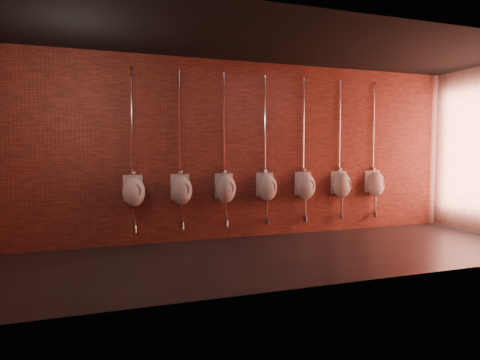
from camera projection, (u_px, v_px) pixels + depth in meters
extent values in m
plane|color=black|center=(290.00, 254.00, 6.57)|extent=(8.50, 8.50, 0.00)
cube|color=black|center=(292.00, 42.00, 6.34)|extent=(8.50, 3.00, 0.04)
cube|color=brown|center=(254.00, 150.00, 7.86)|extent=(8.50, 0.04, 3.20)
cube|color=brown|center=(348.00, 150.00, 5.05)|extent=(8.50, 0.04, 3.20)
ellipsoid|color=white|center=(134.00, 192.00, 7.04)|extent=(0.43, 0.40, 0.50)
cube|color=white|center=(133.00, 188.00, 7.15)|extent=(0.32, 0.10, 0.45)
cylinder|color=gray|center=(134.00, 191.00, 6.92)|extent=(0.22, 0.06, 0.22)
cylinder|color=silver|center=(132.00, 123.00, 7.06)|extent=(0.03, 0.03, 1.79)
sphere|color=silver|center=(133.00, 173.00, 7.10)|extent=(0.09, 0.09, 0.09)
cylinder|color=silver|center=(131.00, 68.00, 6.99)|extent=(0.06, 0.06, 0.01)
cylinder|color=silver|center=(134.00, 214.00, 7.06)|extent=(0.04, 0.04, 0.37)
cylinder|color=silver|center=(134.00, 229.00, 7.08)|extent=(0.09, 0.09, 0.12)
cylinder|color=silver|center=(134.00, 228.00, 7.16)|extent=(0.04, 0.16, 0.04)
ellipsoid|color=white|center=(181.00, 190.00, 7.31)|extent=(0.43, 0.40, 0.50)
cube|color=white|center=(180.00, 187.00, 7.42)|extent=(0.32, 0.10, 0.45)
cylinder|color=gray|center=(183.00, 189.00, 7.19)|extent=(0.22, 0.06, 0.22)
cylinder|color=silver|center=(180.00, 124.00, 7.32)|extent=(0.03, 0.03, 1.79)
sphere|color=silver|center=(180.00, 172.00, 7.37)|extent=(0.09, 0.09, 0.09)
cylinder|color=silver|center=(179.00, 71.00, 7.26)|extent=(0.06, 0.06, 0.01)
cylinder|color=silver|center=(182.00, 212.00, 7.33)|extent=(0.04, 0.04, 0.37)
cylinder|color=silver|center=(182.00, 226.00, 7.35)|extent=(0.09, 0.09, 0.12)
cylinder|color=silver|center=(181.00, 225.00, 7.43)|extent=(0.04, 0.16, 0.04)
ellipsoid|color=white|center=(226.00, 189.00, 7.58)|extent=(0.43, 0.40, 0.50)
cube|color=white|center=(224.00, 186.00, 7.69)|extent=(0.32, 0.10, 0.45)
cylinder|color=gray|center=(228.00, 188.00, 7.46)|extent=(0.22, 0.06, 0.22)
cylinder|color=silver|center=(224.00, 125.00, 7.59)|extent=(0.03, 0.03, 1.79)
sphere|color=silver|center=(224.00, 171.00, 7.64)|extent=(0.09, 0.09, 0.09)
cylinder|color=silver|center=(224.00, 73.00, 7.53)|extent=(0.06, 0.06, 0.01)
cylinder|color=silver|center=(226.00, 210.00, 7.60)|extent=(0.04, 0.04, 0.37)
cylinder|color=silver|center=(226.00, 223.00, 7.62)|extent=(0.09, 0.09, 0.12)
cylinder|color=silver|center=(224.00, 222.00, 7.69)|extent=(0.04, 0.16, 0.04)
ellipsoid|color=white|center=(267.00, 188.00, 7.84)|extent=(0.43, 0.40, 0.50)
cube|color=white|center=(264.00, 184.00, 7.96)|extent=(0.32, 0.10, 0.45)
cylinder|color=gray|center=(270.00, 187.00, 7.72)|extent=(0.22, 0.06, 0.22)
cylinder|color=silver|center=(265.00, 125.00, 7.86)|extent=(0.03, 0.03, 1.79)
sphere|color=silver|center=(265.00, 171.00, 7.91)|extent=(0.09, 0.09, 0.09)
cylinder|color=silver|center=(265.00, 76.00, 7.80)|extent=(0.06, 0.06, 0.01)
cylinder|color=silver|center=(267.00, 208.00, 7.87)|extent=(0.04, 0.04, 0.37)
cylinder|color=silver|center=(267.00, 221.00, 7.89)|extent=(0.09, 0.09, 0.12)
cylinder|color=silver|center=(265.00, 220.00, 7.96)|extent=(0.04, 0.16, 0.04)
ellipsoid|color=white|center=(306.00, 186.00, 8.11)|extent=(0.43, 0.40, 0.50)
cube|color=white|center=(303.00, 183.00, 8.22)|extent=(0.32, 0.10, 0.45)
cylinder|color=gray|center=(309.00, 185.00, 7.99)|extent=(0.22, 0.06, 0.22)
cylinder|color=silver|center=(304.00, 126.00, 8.13)|extent=(0.03, 0.03, 1.79)
sphere|color=silver|center=(303.00, 170.00, 8.18)|extent=(0.09, 0.09, 0.09)
cylinder|color=silver|center=(304.00, 79.00, 8.07)|extent=(0.06, 0.06, 0.01)
cylinder|color=silver|center=(305.00, 206.00, 8.14)|extent=(0.04, 0.04, 0.37)
cylinder|color=silver|center=(305.00, 218.00, 8.15)|extent=(0.09, 0.09, 0.12)
cylinder|color=silver|center=(303.00, 218.00, 8.23)|extent=(0.04, 0.16, 0.04)
ellipsoid|color=white|center=(342.00, 185.00, 8.38)|extent=(0.43, 0.40, 0.50)
cube|color=white|center=(338.00, 182.00, 8.49)|extent=(0.32, 0.10, 0.45)
cylinder|color=gray|center=(345.00, 184.00, 8.26)|extent=(0.22, 0.06, 0.22)
cylinder|color=silver|center=(340.00, 127.00, 8.40)|extent=(0.03, 0.03, 1.79)
sphere|color=silver|center=(339.00, 169.00, 8.45)|extent=(0.09, 0.09, 0.09)
cylinder|color=silver|center=(341.00, 81.00, 8.34)|extent=(0.06, 0.06, 0.01)
cylinder|color=silver|center=(341.00, 204.00, 8.41)|extent=(0.04, 0.04, 0.37)
cylinder|color=silver|center=(341.00, 216.00, 8.42)|extent=(0.09, 0.09, 0.12)
cylinder|color=silver|center=(339.00, 216.00, 8.50)|extent=(0.04, 0.16, 0.04)
ellipsoid|color=white|center=(376.00, 184.00, 8.65)|extent=(0.43, 0.40, 0.50)
cube|color=white|center=(372.00, 181.00, 8.76)|extent=(0.32, 0.10, 0.45)
cylinder|color=gray|center=(380.00, 183.00, 8.53)|extent=(0.22, 0.06, 0.22)
cylinder|color=silver|center=(374.00, 128.00, 8.67)|extent=(0.03, 0.03, 1.79)
sphere|color=silver|center=(373.00, 169.00, 8.71)|extent=(0.09, 0.09, 0.09)
cylinder|color=silver|center=(375.00, 83.00, 8.60)|extent=(0.06, 0.06, 0.01)
cylinder|color=silver|center=(375.00, 202.00, 8.67)|extent=(0.04, 0.04, 0.37)
cylinder|color=silver|center=(375.00, 214.00, 8.69)|extent=(0.09, 0.09, 0.12)
cylinder|color=silver|center=(372.00, 214.00, 8.77)|extent=(0.04, 0.16, 0.04)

